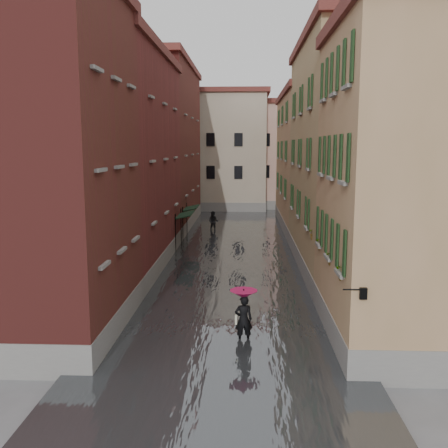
# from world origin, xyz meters

# --- Properties ---
(ground) EXTENTS (120.00, 120.00, 0.00)m
(ground) POSITION_xyz_m (0.00, 0.00, 0.00)
(ground) COLOR #5F5E61
(ground) RESTS_ON ground
(floodwater) EXTENTS (10.00, 60.00, 0.20)m
(floodwater) POSITION_xyz_m (0.00, 13.00, 0.10)
(floodwater) COLOR #46494D
(floodwater) RESTS_ON ground
(building_left_near) EXTENTS (6.00, 8.00, 13.00)m
(building_left_near) POSITION_xyz_m (-7.00, -2.00, 6.50)
(building_left_near) COLOR maroon
(building_left_near) RESTS_ON ground
(building_left_mid) EXTENTS (6.00, 14.00, 12.50)m
(building_left_mid) POSITION_xyz_m (-7.00, 9.00, 6.25)
(building_left_mid) COLOR maroon
(building_left_mid) RESTS_ON ground
(building_left_far) EXTENTS (6.00, 16.00, 14.00)m
(building_left_far) POSITION_xyz_m (-7.00, 24.00, 7.00)
(building_left_far) COLOR maroon
(building_left_far) RESTS_ON ground
(building_right_near) EXTENTS (6.00, 8.00, 11.50)m
(building_right_near) POSITION_xyz_m (7.00, -2.00, 5.75)
(building_right_near) COLOR #9D7C51
(building_right_near) RESTS_ON ground
(building_right_mid) EXTENTS (6.00, 14.00, 13.00)m
(building_right_mid) POSITION_xyz_m (7.00, 9.00, 6.50)
(building_right_mid) COLOR #9E8A60
(building_right_mid) RESTS_ON ground
(building_right_far) EXTENTS (6.00, 16.00, 11.50)m
(building_right_far) POSITION_xyz_m (7.00, 24.00, 5.75)
(building_right_far) COLOR #9D7C51
(building_right_far) RESTS_ON ground
(building_end_cream) EXTENTS (12.00, 9.00, 13.00)m
(building_end_cream) POSITION_xyz_m (-3.00, 38.00, 6.50)
(building_end_cream) COLOR #BFB198
(building_end_cream) RESTS_ON ground
(building_end_pink) EXTENTS (10.00, 9.00, 12.00)m
(building_end_pink) POSITION_xyz_m (6.00, 40.00, 6.00)
(building_end_pink) COLOR #CCA590
(building_end_pink) RESTS_ON ground
(awning_near) EXTENTS (1.09, 2.98, 2.80)m
(awning_near) POSITION_xyz_m (-3.49, 14.12, 2.47)
(awning_near) COLOR black
(awning_near) RESTS_ON ground
(awning_far) EXTENTS (1.09, 2.75, 2.80)m
(awning_far) POSITION_xyz_m (-3.49, 17.90, 2.46)
(awning_far) COLOR black
(awning_far) RESTS_ON ground
(wall_lantern) EXTENTS (0.71, 0.22, 0.35)m
(wall_lantern) POSITION_xyz_m (4.33, -6.00, 3.01)
(wall_lantern) COLOR black
(wall_lantern) RESTS_ON ground
(window_planters) EXTENTS (0.59, 8.15, 0.84)m
(window_planters) POSITION_xyz_m (4.12, -0.69, 3.51)
(window_planters) COLOR brown
(window_planters) RESTS_ON ground
(pedestrian_main) EXTENTS (1.06, 1.06, 2.06)m
(pedestrian_main) POSITION_xyz_m (0.76, -2.72, 1.28)
(pedestrian_main) COLOR black
(pedestrian_main) RESTS_ON ground
(pedestrian_far) EXTENTS (0.99, 0.83, 1.80)m
(pedestrian_far) POSITION_xyz_m (-1.95, 21.65, 0.90)
(pedestrian_far) COLOR black
(pedestrian_far) RESTS_ON ground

